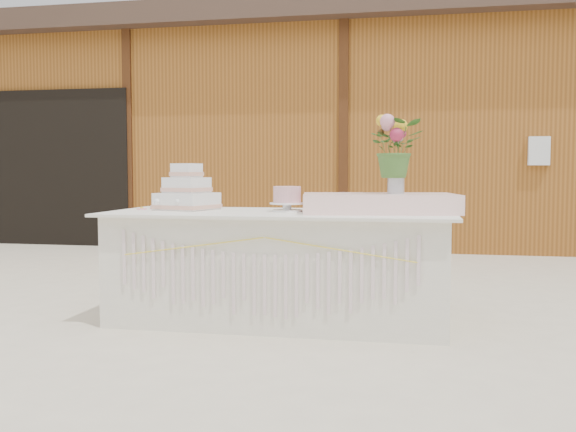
{
  "coord_description": "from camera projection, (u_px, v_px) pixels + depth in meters",
  "views": [
    {
      "loc": [
        0.93,
        -4.35,
        1.05
      ],
      "look_at": [
        0.0,
        0.3,
        0.72
      ],
      "focal_mm": 40.0,
      "sensor_mm": 36.0,
      "label": 1
    }
  ],
  "objects": [
    {
      "name": "cake_table",
      "position": [
        279.0,
        266.0,
        4.48
      ],
      "size": [
        2.4,
        1.0,
        0.77
      ],
      "color": "silver",
      "rests_on": "ground"
    },
    {
      "name": "loose_flowers",
      "position": [
        140.0,
        208.0,
        4.7
      ],
      "size": [
        0.21,
        0.39,
        0.02
      ],
      "primitive_type": null,
      "rotation": [
        0.0,
        0.0,
        0.17
      ],
      "color": "pink",
      "rests_on": "cake_table"
    },
    {
      "name": "satin_runner",
      "position": [
        379.0,
        203.0,
        4.35
      ],
      "size": [
        1.1,
        0.74,
        0.13
      ],
      "primitive_type": "cube",
      "rotation": [
        0.0,
        0.0,
        0.15
      ],
      "color": "#FFD0CD",
      "rests_on": "cake_table"
    },
    {
      "name": "pink_cake_stand",
      "position": [
        287.0,
        197.0,
        4.47
      ],
      "size": [
        0.24,
        0.24,
        0.18
      ],
      "color": "white",
      "rests_on": "cake_table"
    },
    {
      "name": "flower_vase",
      "position": [
        396.0,
        182.0,
        4.34
      ],
      "size": [
        0.11,
        0.11,
        0.16
      ],
      "primitive_type": "cylinder",
      "color": "silver",
      "rests_on": "satin_runner"
    },
    {
      "name": "wedding_cake",
      "position": [
        187.0,
        194.0,
        4.68
      ],
      "size": [
        0.46,
        0.46,
        0.34
      ],
      "rotation": [
        0.0,
        0.0,
        -0.27
      ],
      "color": "white",
      "rests_on": "cake_table"
    },
    {
      "name": "bouquet",
      "position": [
        396.0,
        141.0,
        4.32
      ],
      "size": [
        0.4,
        0.36,
        0.39
      ],
      "primitive_type": "imported",
      "rotation": [
        0.0,
        0.0,
        0.15
      ],
      "color": "#3B6528",
      "rests_on": "flower_vase"
    },
    {
      "name": "barn",
      "position": [
        357.0,
        132.0,
        10.26
      ],
      "size": [
        12.6,
        4.6,
        3.3
      ],
      "color": "brown",
      "rests_on": "ground"
    },
    {
      "name": "ground",
      "position": [
        280.0,
        321.0,
        4.51
      ],
      "size": [
        80.0,
        80.0,
        0.0
      ],
      "primitive_type": "plane",
      "color": "beige",
      "rests_on": "ground"
    }
  ]
}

